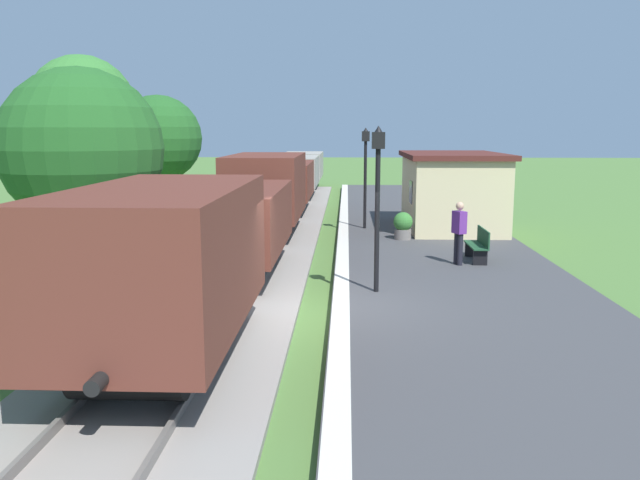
{
  "coord_description": "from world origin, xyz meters",
  "views": [
    {
      "loc": [
        0.5,
        -13.0,
        3.85
      ],
      "look_at": [
        -0.11,
        1.77,
        1.32
      ],
      "focal_mm": 36.16,
      "sensor_mm": 36.0,
      "label": 1
    }
  ],
  "objects": [
    {
      "name": "ground_plane",
      "position": [
        0.0,
        0.0,
        0.0
      ],
      "size": [
        160.0,
        160.0,
        0.0
      ],
      "primitive_type": "plane",
      "color": "#517A38"
    },
    {
      "name": "platform_slab",
      "position": [
        3.2,
        0.0,
        0.12
      ],
      "size": [
        6.0,
        60.0,
        0.25
      ],
      "primitive_type": "cube",
      "color": "#424244",
      "rests_on": "ground"
    },
    {
      "name": "platform_edge_stripe",
      "position": [
        0.4,
        0.0,
        0.25
      ],
      "size": [
        0.36,
        60.0,
        0.01
      ],
      "primitive_type": "cube",
      "color": "silver",
      "rests_on": "platform_slab"
    },
    {
      "name": "track_ballast",
      "position": [
        -2.4,
        0.0,
        0.06
      ],
      "size": [
        3.8,
        60.0,
        0.12
      ],
      "primitive_type": "cube",
      "color": "gray",
      "rests_on": "ground"
    },
    {
      "name": "rail_near",
      "position": [
        -1.68,
        0.0,
        0.19
      ],
      "size": [
        0.07,
        60.0,
        0.14
      ],
      "primitive_type": "cube",
      "color": "slate",
      "rests_on": "track_ballast"
    },
    {
      "name": "rail_far",
      "position": [
        -3.12,
        0.0,
        0.19
      ],
      "size": [
        0.07,
        60.0,
        0.14
      ],
      "primitive_type": "cube",
      "color": "slate",
      "rests_on": "track_ballast"
    },
    {
      "name": "freight_train",
      "position": [
        -2.4,
        12.6,
        1.51
      ],
      "size": [
        2.5,
        39.2,
        2.72
      ],
      "color": "brown",
      "rests_on": "rail_near"
    },
    {
      "name": "station_hut",
      "position": [
        4.4,
        11.04,
        1.65
      ],
      "size": [
        3.5,
        5.8,
        2.78
      ],
      "color": "beige",
      "rests_on": "platform_slab"
    },
    {
      "name": "bench_near_hut",
      "position": [
        4.19,
        4.78,
        0.72
      ],
      "size": [
        0.42,
        1.5,
        0.91
      ],
      "color": "#1E4C2D",
      "rests_on": "platform_slab"
    },
    {
      "name": "bench_down_platform",
      "position": [
        4.19,
        15.46,
        0.72
      ],
      "size": [
        0.42,
        1.5,
        0.91
      ],
      "color": "#1E4C2D",
      "rests_on": "platform_slab"
    },
    {
      "name": "person_waiting",
      "position": [
        3.53,
        4.24,
        1.18
      ],
      "size": [
        0.38,
        0.45,
        1.71
      ],
      "rotation": [
        0.0,
        0.0,
        3.57
      ],
      "color": "black",
      "rests_on": "platform_slab"
    },
    {
      "name": "potted_planter",
      "position": [
        2.39,
        8.31,
        0.72
      ],
      "size": [
        0.64,
        0.64,
        0.92
      ],
      "color": "slate",
      "rests_on": "platform_slab"
    },
    {
      "name": "lamp_post_near",
      "position": [
        1.19,
        1.19,
        2.8
      ],
      "size": [
        0.28,
        0.28,
        3.7
      ],
      "color": "black",
      "rests_on": "platform_slab"
    },
    {
      "name": "lamp_post_far",
      "position": [
        1.19,
        10.73,
        2.8
      ],
      "size": [
        0.28,
        0.28,
        3.7
      ],
      "color": "black",
      "rests_on": "platform_slab"
    },
    {
      "name": "tree_trackside_mid",
      "position": [
        -6.22,
        3.2,
        3.38
      ],
      "size": [
        4.1,
        4.1,
        5.43
      ],
      "color": "#4C3823",
      "rests_on": "ground"
    },
    {
      "name": "tree_trackside_far",
      "position": [
        -9.53,
        11.5,
        4.65
      ],
      "size": [
        3.98,
        3.98,
        6.66
      ],
      "color": "#4C3823",
      "rests_on": "ground"
    },
    {
      "name": "tree_field_left",
      "position": [
        -8.59,
        18.11,
        3.45
      ],
      "size": [
        4.15,
        4.15,
        5.53
      ],
      "color": "#4C3823",
      "rests_on": "ground"
    }
  ]
}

